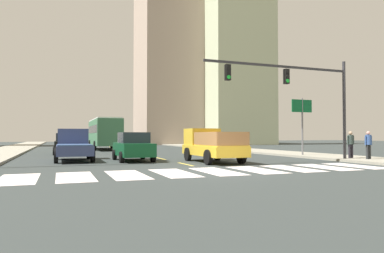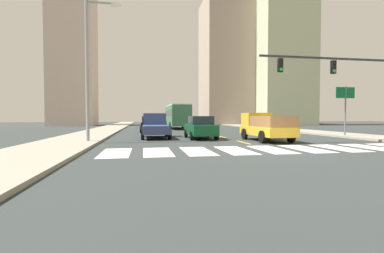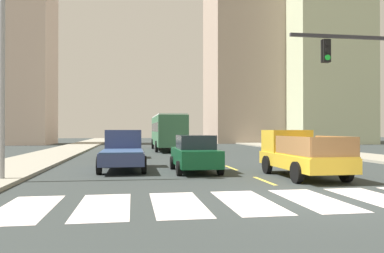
{
  "view_description": "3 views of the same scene",
  "coord_description": "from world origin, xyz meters",
  "px_view_note": "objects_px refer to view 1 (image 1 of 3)",
  "views": [
    {
      "loc": [
        -6.31,
        -13.83,
        1.53
      ],
      "look_at": [
        1.89,
        8.08,
        2.13
      ],
      "focal_mm": 33.15,
      "sensor_mm": 36.0,
      "label": 1
    },
    {
      "loc": [
        -6.38,
        -13.1,
        1.66
      ],
      "look_at": [
        -2.45,
        9.41,
        0.86
      ],
      "focal_mm": 25.82,
      "sensor_mm": 36.0,
      "label": 2
    },
    {
      "loc": [
        -5.02,
        -10.01,
        1.98
      ],
      "look_at": [
        -1.42,
        12.97,
        2.17
      ],
      "focal_mm": 35.48,
      "sensor_mm": 36.0,
      "label": 3
    }
  ],
  "objects_px": {
    "city_bus": "(104,132)",
    "traffic_signal_gantry": "(303,89)",
    "pedestrian_waiting": "(368,143)",
    "pickup_stakebed": "(210,146)",
    "direction_sign_green": "(302,115)",
    "sedan_mid": "(66,144)",
    "pickup_dark": "(73,145)",
    "pedestrian_walking": "(351,142)",
    "sedan_near_left": "(133,147)"
  },
  "relations": [
    {
      "from": "traffic_signal_gantry",
      "to": "direction_sign_green",
      "type": "xyz_separation_m",
      "value": [
        3.17,
        4.22,
        -1.18
      ]
    },
    {
      "from": "pickup_stakebed",
      "to": "direction_sign_green",
      "type": "distance_m",
      "value": 8.49
    },
    {
      "from": "pickup_stakebed",
      "to": "pedestrian_walking",
      "type": "bearing_deg",
      "value": -12.75
    },
    {
      "from": "sedan_mid",
      "to": "pedestrian_waiting",
      "type": "xyz_separation_m",
      "value": [
        16.52,
        -14.95,
        0.26
      ]
    },
    {
      "from": "pickup_dark",
      "to": "traffic_signal_gantry",
      "type": "height_order",
      "value": "traffic_signal_gantry"
    },
    {
      "from": "direction_sign_green",
      "to": "pedestrian_walking",
      "type": "height_order",
      "value": "direction_sign_green"
    },
    {
      "from": "sedan_mid",
      "to": "pedestrian_waiting",
      "type": "height_order",
      "value": "pedestrian_waiting"
    },
    {
      "from": "direction_sign_green",
      "to": "sedan_near_left",
      "type": "bearing_deg",
      "value": 178.45
    },
    {
      "from": "sedan_mid",
      "to": "pedestrian_waiting",
      "type": "distance_m",
      "value": 22.28
    },
    {
      "from": "traffic_signal_gantry",
      "to": "direction_sign_green",
      "type": "bearing_deg",
      "value": 53.11
    },
    {
      "from": "pickup_dark",
      "to": "sedan_near_left",
      "type": "distance_m",
      "value": 3.79
    },
    {
      "from": "traffic_signal_gantry",
      "to": "pedestrian_walking",
      "type": "distance_m",
      "value": 4.85
    },
    {
      "from": "pickup_stakebed",
      "to": "direction_sign_green",
      "type": "relative_size",
      "value": 1.24
    },
    {
      "from": "city_bus",
      "to": "direction_sign_green",
      "type": "xyz_separation_m",
      "value": [
        11.65,
        -18.89,
        1.08
      ]
    },
    {
      "from": "pickup_dark",
      "to": "city_bus",
      "type": "distance_m",
      "value": 17.26
    },
    {
      "from": "pickup_stakebed",
      "to": "pedestrian_waiting",
      "type": "distance_m",
      "value": 9.34
    },
    {
      "from": "pickup_stakebed",
      "to": "pedestrian_waiting",
      "type": "xyz_separation_m",
      "value": [
        8.8,
        -3.12,
        0.18
      ]
    },
    {
      "from": "pickup_stakebed",
      "to": "pickup_dark",
      "type": "distance_m",
      "value": 8.44
    },
    {
      "from": "sedan_near_left",
      "to": "pedestrian_walking",
      "type": "bearing_deg",
      "value": -20.16
    },
    {
      "from": "direction_sign_green",
      "to": "city_bus",
      "type": "bearing_deg",
      "value": 121.67
    },
    {
      "from": "city_bus",
      "to": "pedestrian_waiting",
      "type": "bearing_deg",
      "value": -64.0
    },
    {
      "from": "sedan_mid",
      "to": "sedan_near_left",
      "type": "distance_m",
      "value": 10.25
    },
    {
      "from": "sedan_mid",
      "to": "direction_sign_green",
      "type": "bearing_deg",
      "value": -31.52
    },
    {
      "from": "traffic_signal_gantry",
      "to": "direction_sign_green",
      "type": "distance_m",
      "value": 5.41
    },
    {
      "from": "city_bus",
      "to": "sedan_mid",
      "type": "bearing_deg",
      "value": -115.85
    },
    {
      "from": "sedan_mid",
      "to": "traffic_signal_gantry",
      "type": "relative_size",
      "value": 0.48
    },
    {
      "from": "traffic_signal_gantry",
      "to": "direction_sign_green",
      "type": "relative_size",
      "value": 2.2
    },
    {
      "from": "pedestrian_waiting",
      "to": "sedan_near_left",
      "type": "bearing_deg",
      "value": 172.16
    },
    {
      "from": "sedan_mid",
      "to": "pedestrian_walking",
      "type": "distance_m",
      "value": 21.36
    },
    {
      "from": "sedan_mid",
      "to": "pedestrian_waiting",
      "type": "relative_size",
      "value": 2.68
    },
    {
      "from": "pickup_stakebed",
      "to": "pedestrian_waiting",
      "type": "bearing_deg",
      "value": -19.03
    },
    {
      "from": "pickup_stakebed",
      "to": "sedan_mid",
      "type": "relative_size",
      "value": 1.18
    },
    {
      "from": "pickup_dark",
      "to": "city_bus",
      "type": "xyz_separation_m",
      "value": [
        3.78,
        16.81,
        1.03
      ]
    },
    {
      "from": "direction_sign_green",
      "to": "pedestrian_waiting",
      "type": "relative_size",
      "value": 2.56
    },
    {
      "from": "direction_sign_green",
      "to": "pedestrian_walking",
      "type": "xyz_separation_m",
      "value": [
        0.55,
        -3.93,
        -1.92
      ]
    },
    {
      "from": "direction_sign_green",
      "to": "pedestrian_walking",
      "type": "bearing_deg",
      "value": -81.98
    },
    {
      "from": "pedestrian_walking",
      "to": "pickup_stakebed",
      "type": "bearing_deg",
      "value": 62.69
    },
    {
      "from": "pickup_dark",
      "to": "sedan_near_left",
      "type": "height_order",
      "value": "pickup_dark"
    },
    {
      "from": "pickup_dark",
      "to": "city_bus",
      "type": "bearing_deg",
      "value": 75.97
    },
    {
      "from": "pickup_stakebed",
      "to": "sedan_near_left",
      "type": "distance_m",
      "value": 4.66
    },
    {
      "from": "city_bus",
      "to": "sedan_mid",
      "type": "xyz_separation_m",
      "value": [
        -4.06,
        -8.98,
        -1.09
      ]
    },
    {
      "from": "pedestrian_waiting",
      "to": "pedestrian_walking",
      "type": "bearing_deg",
      "value": 117.37
    },
    {
      "from": "pedestrian_walking",
      "to": "sedan_near_left",
      "type": "bearing_deg",
      "value": 57.33
    },
    {
      "from": "direction_sign_green",
      "to": "traffic_signal_gantry",
      "type": "bearing_deg",
      "value": -126.89
    },
    {
      "from": "city_bus",
      "to": "pedestrian_walking",
      "type": "xyz_separation_m",
      "value": [
        12.21,
        -22.82,
        -0.84
      ]
    },
    {
      "from": "pickup_stakebed",
      "to": "traffic_signal_gantry",
      "type": "xyz_separation_m",
      "value": [
        4.83,
        -2.31,
        3.27
      ]
    },
    {
      "from": "city_bus",
      "to": "traffic_signal_gantry",
      "type": "height_order",
      "value": "traffic_signal_gantry"
    },
    {
      "from": "sedan_near_left",
      "to": "traffic_signal_gantry",
      "type": "xyz_separation_m",
      "value": [
        8.91,
        -4.55,
        3.35
      ]
    },
    {
      "from": "pickup_dark",
      "to": "sedan_near_left",
      "type": "bearing_deg",
      "value": -29.04
    },
    {
      "from": "pickup_stakebed",
      "to": "sedan_near_left",
      "type": "relative_size",
      "value": 1.18
    }
  ]
}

